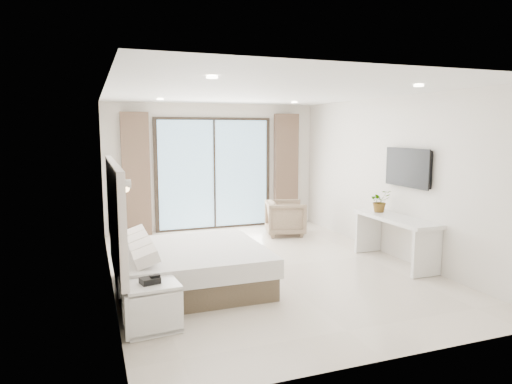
{
  "coord_description": "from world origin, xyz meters",
  "views": [
    {
      "loc": [
        -2.52,
        -6.46,
        2.15
      ],
      "look_at": [
        -0.01,
        0.4,
        1.15
      ],
      "focal_mm": 32.0,
      "sensor_mm": 36.0,
      "label": 1
    }
  ],
  "objects_px": {
    "nightstand": "(152,307)",
    "armchair": "(286,216)",
    "bed": "(188,267)",
    "console_desk": "(395,229)"
  },
  "relations": [
    {
      "from": "nightstand",
      "to": "armchair",
      "type": "height_order",
      "value": "armchair"
    },
    {
      "from": "armchair",
      "to": "bed",
      "type": "bearing_deg",
      "value": 149.29
    },
    {
      "from": "bed",
      "to": "armchair",
      "type": "bearing_deg",
      "value": 44.24
    },
    {
      "from": "bed",
      "to": "nightstand",
      "type": "bearing_deg",
      "value": -118.47
    },
    {
      "from": "bed",
      "to": "nightstand",
      "type": "height_order",
      "value": "bed"
    },
    {
      "from": "bed",
      "to": "armchair",
      "type": "xyz_separation_m",
      "value": [
        2.53,
        2.46,
        0.1
      ]
    },
    {
      "from": "nightstand",
      "to": "armchair",
      "type": "distance_m",
      "value": 4.84
    },
    {
      "from": "armchair",
      "to": "console_desk",
      "type": "bearing_deg",
      "value": -146.41
    },
    {
      "from": "nightstand",
      "to": "console_desk",
      "type": "relative_size",
      "value": 0.36
    },
    {
      "from": "bed",
      "to": "console_desk",
      "type": "height_order",
      "value": "console_desk"
    }
  ]
}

